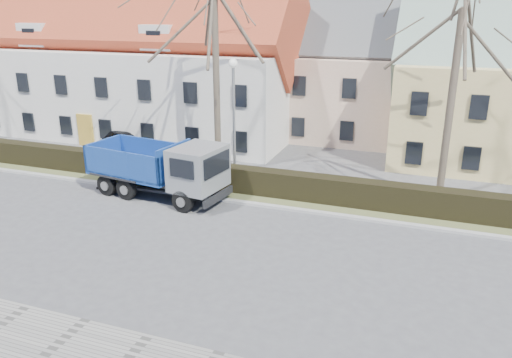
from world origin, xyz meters
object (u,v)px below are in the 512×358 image
at_px(dump_truck, 153,167).
at_px(cart_frame, 96,184).
at_px(streetlight, 234,123).
at_px(parked_car_a, 125,140).

xyz_separation_m(dump_truck, cart_frame, (-3.34, -0.31, -1.22)).
height_order(dump_truck, streetlight, streetlight).
xyz_separation_m(streetlight, cart_frame, (-6.58, -3.14, -3.09)).
height_order(dump_truck, parked_car_a, dump_truck).
height_order(dump_truck, cart_frame, dump_truck).
bearing_deg(cart_frame, streetlight, 25.49).
xyz_separation_m(cart_frame, parked_car_a, (-2.90, 7.03, 0.40)).
bearing_deg(parked_car_a, cart_frame, -133.49).
bearing_deg(parked_car_a, streetlight, -88.23).
bearing_deg(dump_truck, streetlight, 49.21).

